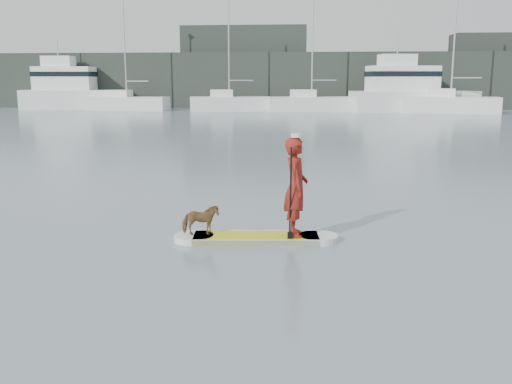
# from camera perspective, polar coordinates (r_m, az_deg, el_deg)

# --- Properties ---
(ground) EXTENTS (140.00, 140.00, 0.00)m
(ground) POSITION_cam_1_polar(r_m,az_deg,el_deg) (12.85, 16.27, -3.61)
(ground) COLOR slate
(ground) RESTS_ON ground
(paddleboard) EXTENTS (3.29, 1.02, 0.12)m
(paddleboard) POSITION_cam_1_polar(r_m,az_deg,el_deg) (11.48, -0.00, -4.61)
(paddleboard) COLOR #CECB13
(paddleboard) RESTS_ON ground
(paddler) EXTENTS (0.53, 0.76, 1.96)m
(paddler) POSITION_cam_1_polar(r_m,az_deg,el_deg) (11.26, 4.00, 0.50)
(paddler) COLOR maroon
(paddler) RESTS_ON paddleboard
(white_cap) EXTENTS (0.22, 0.22, 0.07)m
(white_cap) POSITION_cam_1_polar(r_m,az_deg,el_deg) (11.11, 4.07, 5.66)
(white_cap) COLOR silver
(white_cap) RESTS_ON paddler
(dog) EXTENTS (0.79, 0.50, 0.61)m
(dog) POSITION_cam_1_polar(r_m,az_deg,el_deg) (11.44, -5.58, -2.81)
(dog) COLOR brown
(dog) RESTS_ON paddleboard
(paddle) EXTENTS (0.10, 0.30, 2.00)m
(paddle) POSITION_cam_1_polar(r_m,az_deg,el_deg) (11.05, 3.45, -1.31)
(paddle) COLOR black
(paddle) RESTS_ON ground
(sailboat_b) EXTENTS (8.64, 3.21, 12.58)m
(sailboat_b) POSITION_cam_1_polar(r_m,az_deg,el_deg) (60.88, -12.83, 8.79)
(sailboat_b) COLOR silver
(sailboat_b) RESTS_ON ground
(sailboat_c) EXTENTS (8.25, 4.13, 11.32)m
(sailboat_c) POSITION_cam_1_polar(r_m,az_deg,el_deg) (58.45, -2.76, 8.93)
(sailboat_c) COLOR silver
(sailboat_c) RESTS_ON ground
(sailboat_d) EXTENTS (8.88, 3.99, 12.63)m
(sailboat_d) POSITION_cam_1_polar(r_m,az_deg,el_deg) (57.80, 5.49, 8.93)
(sailboat_d) COLOR silver
(sailboat_d) RESTS_ON ground
(sailboat_e) EXTENTS (9.13, 4.37, 12.71)m
(sailboat_e) POSITION_cam_1_polar(r_m,az_deg,el_deg) (57.29, 18.78, 8.38)
(sailboat_e) COLOR silver
(sailboat_e) RESTS_ON ground
(motor_yacht_a) EXTENTS (12.66, 5.76, 7.32)m
(motor_yacht_a) POSITION_cam_1_polar(r_m,az_deg,el_deg) (59.09, 14.99, 9.78)
(motor_yacht_a) COLOR silver
(motor_yacht_a) RESTS_ON ground
(motor_yacht_b) EXTENTS (11.40, 4.54, 7.37)m
(motor_yacht_b) POSITION_cam_1_polar(r_m,az_deg,el_deg) (65.58, -18.02, 9.74)
(motor_yacht_b) COLOR silver
(motor_yacht_b) RESTS_ON ground
(shore_mass) EXTENTS (90.00, 6.00, 6.00)m
(shore_mass) POSITION_cam_1_polar(r_m,az_deg,el_deg) (65.25, 7.67, 10.99)
(shore_mass) COLOR black
(shore_mass) RESTS_ON ground
(shore_building_west) EXTENTS (14.00, 4.00, 9.00)m
(shore_building_west) POSITION_cam_1_polar(r_m,az_deg,el_deg) (66.64, -1.15, 12.38)
(shore_building_west) COLOR black
(shore_building_west) RESTS_ON ground
(shore_building_east) EXTENTS (10.00, 4.00, 8.00)m
(shore_building_east) POSITION_cam_1_polar(r_m,az_deg,el_deg) (69.30, 22.99, 11.05)
(shore_building_east) COLOR black
(shore_building_east) RESTS_ON ground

